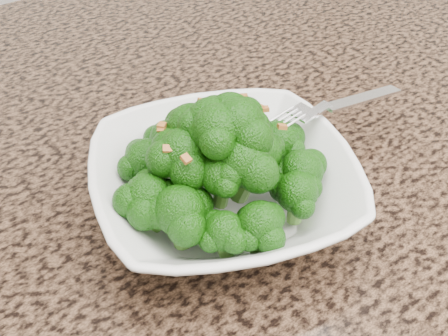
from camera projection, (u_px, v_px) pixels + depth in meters
granite_counter at (272, 151)px, 0.62m from camera, size 1.64×1.04×0.03m
bowl at (224, 186)px, 0.50m from camera, size 0.30×0.30×0.06m
broccoli_pile at (224, 125)px, 0.46m from camera, size 0.21×0.21×0.08m
garlic_topping at (224, 80)px, 0.43m from camera, size 0.12×0.12×0.01m
fork at (323, 108)px, 0.54m from camera, size 0.20×0.04×0.01m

